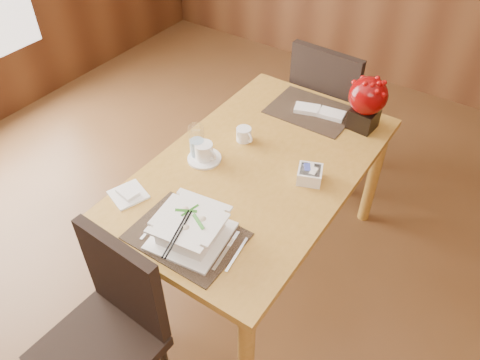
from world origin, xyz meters
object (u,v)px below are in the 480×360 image
Objects in this scene: dining_table at (258,179)px; water_glass at (197,142)px; berry_decor at (367,100)px; far_chair at (329,107)px; soup_setting at (190,228)px; creamer_jug at (244,134)px; coffee_cup at (204,153)px; bread_plate at (128,195)px; near_chair at (110,324)px; sugar_caddy at (310,175)px.

water_glass reaches higher than dining_table.
far_chair is at bearing 133.66° from berry_decor.
far_chair reaches higher than soup_setting.
soup_setting reaches higher than dining_table.
water_glass is at bearing -97.24° from creamer_jug.
dining_table is 15.10× the size of creamer_jug.
coffee_cup is 0.42m from bread_plate.
soup_setting is 0.33× the size of far_chair.
near_chair is (0.26, -0.43, -0.23)m from bread_plate.
creamer_jug is 0.90× the size of sugar_caddy.
far_chair is (0.12, 0.80, -0.23)m from creamer_jug.
berry_decor is at bearing 136.46° from far_chair.
bread_plate is 0.56m from near_chair.
soup_setting is at bearing 75.01° from near_chair.
berry_decor is at bearing 63.41° from creamer_jug.
berry_decor is 1.27m from bread_plate.
far_chair is (0.20, 1.03, -0.23)m from coffee_cup.
coffee_cup is at bearing 113.28° from soup_setting.
far_chair is at bearing 100.42° from creamer_jug.
bread_plate is at bearing 79.88° from far_chair.
near_chair is at bearing -80.87° from coffee_cup.
near_chair is at bearing -78.03° from water_glass.
soup_setting is at bearing -58.92° from coffee_cup.
far_chair is at bearing 84.68° from soup_setting.
bread_plate is (-0.66, -1.08, -0.16)m from berry_decor.
water_glass reaches higher than near_chair.
water_glass is at bearing -164.42° from sugar_caddy.
water_glass is 1.79× the size of creamer_jug.
berry_decor is at bearing 62.80° from dining_table.
dining_table is 0.30m from coffee_cup.
sugar_caddy is 0.38× the size of berry_decor.
water_glass is 0.61× the size of berry_decor.
near_chair is at bearing -110.29° from sugar_caddy.
water_glass is at bearing 77.49° from bread_plate.
coffee_cup is (-0.26, 0.43, -0.02)m from soup_setting.
bread_plate is (-0.39, 0.04, -0.05)m from soup_setting.
coffee_cup is 1.14× the size of bread_plate.
far_chair is at bearing 108.75° from sugar_caddy.
bread_plate is (-0.63, -0.55, -0.03)m from sugar_caddy.
soup_setting is 3.31× the size of creamer_jug.
dining_table is 0.64m from bread_plate.
bread_plate is (-0.09, -0.40, -0.08)m from water_glass.
far_chair is at bearing 79.24° from coffee_cup.
coffee_cup reaches higher than dining_table.
bread_plate is at bearing -126.11° from dining_table.
creamer_jug reaches higher than bread_plate.
far_chair is (-0.34, 0.35, -0.36)m from berry_decor.
water_glass reaches higher than sugar_caddy.
sugar_caddy is at bearing 60.27° from soup_setting.
near_chair reaches higher than coffee_cup.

